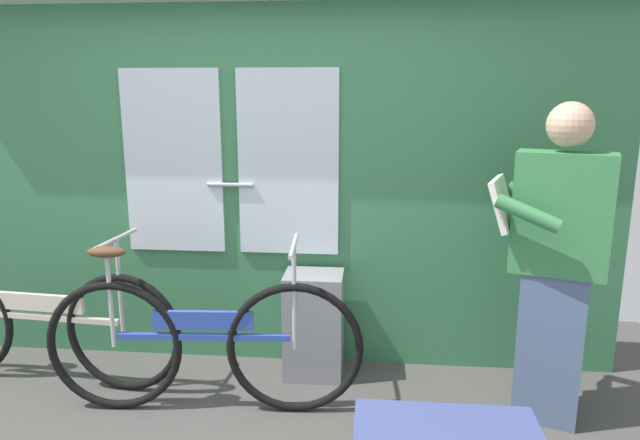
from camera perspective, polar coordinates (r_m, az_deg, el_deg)
name	(u,v)px	position (r m, az deg, el deg)	size (l,w,h in m)	color
train_door_wall	(264,179)	(3.55, -5.53, 4.01)	(4.26, 0.28, 2.21)	#387A4C
bicycle_near_door	(203,343)	(3.19, -11.41, -11.74)	(1.68, 0.44, 0.93)	black
bicycle_leaning_behind	(38,322)	(3.79, -25.86, -8.98)	(1.74, 0.44, 0.91)	black
passenger_reading_newspaper	(555,260)	(3.11, 22.01, -3.68)	(0.62, 0.55, 1.64)	slate
trash_bin_by_wall	(314,325)	(3.53, -0.61, -10.18)	(0.34, 0.28, 0.63)	gray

